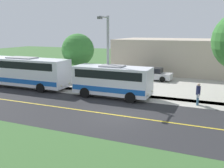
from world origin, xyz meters
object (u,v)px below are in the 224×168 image
(transit_bus_rear, at_px, (23,71))
(parked_car_near, at_px, (153,74))
(pedestrian_with_bags, at_px, (198,93))
(tree_curbside, at_px, (78,50))
(street_light_pole, at_px, (107,52))
(shuttle_bus_front, at_px, (112,80))
(commercial_building, at_px, (198,56))

(transit_bus_rear, distance_m, parked_car_near, 14.67)
(pedestrian_with_bags, relative_size, tree_curbside, 0.32)
(pedestrian_with_bags, distance_m, street_light_pole, 8.39)
(pedestrian_with_bags, relative_size, street_light_pole, 0.25)
(shuttle_bus_front, distance_m, commercial_building, 17.82)
(street_light_pole, distance_m, commercial_building, 17.76)
(tree_curbside, bearing_deg, pedestrian_with_bags, 78.32)
(shuttle_bus_front, height_order, pedestrian_with_bags, shuttle_bus_front)
(transit_bus_rear, distance_m, commercial_building, 23.04)
(pedestrian_with_bags, bearing_deg, shuttle_bus_front, -87.33)
(pedestrian_with_bags, distance_m, parked_car_near, 10.72)
(street_light_pole, distance_m, parked_car_near, 9.69)
(pedestrian_with_bags, height_order, street_light_pole, street_light_pole)
(shuttle_bus_front, xyz_separation_m, tree_curbside, (-2.89, -5.12, 2.24))
(commercial_building, bearing_deg, transit_bus_rear, -43.02)
(pedestrian_with_bags, bearing_deg, street_light_pole, -90.09)
(shuttle_bus_front, bearing_deg, pedestrian_with_bags, 92.67)
(street_light_pole, relative_size, parked_car_near, 1.58)
(shuttle_bus_front, bearing_deg, transit_bus_rear, -90.28)
(parked_car_near, xyz_separation_m, commercial_building, (-7.61, 4.35, 1.61))
(pedestrian_with_bags, xyz_separation_m, commercial_building, (-16.55, -1.57, 1.34))
(shuttle_bus_front, bearing_deg, parked_car_near, 172.03)
(shuttle_bus_front, bearing_deg, commercial_building, 161.50)
(shuttle_bus_front, relative_size, parked_car_near, 1.55)
(transit_bus_rear, bearing_deg, shuttle_bus_front, 89.72)
(tree_curbside, xyz_separation_m, commercial_building, (-14.00, 10.77, -1.50))
(street_light_pole, bearing_deg, shuttle_bus_front, 60.93)
(shuttle_bus_front, xyz_separation_m, parked_car_near, (-9.28, 1.30, -0.87))
(parked_car_near, relative_size, tree_curbside, 0.81)
(street_light_pole, bearing_deg, commercial_building, 159.21)
(pedestrian_with_bags, bearing_deg, parked_car_near, -146.50)
(street_light_pole, height_order, tree_curbside, street_light_pole)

